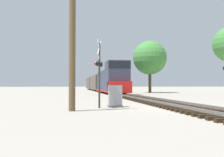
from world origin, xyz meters
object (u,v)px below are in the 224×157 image
(relay_cabinet, at_px, (115,96))
(utility_pole, at_px, (72,36))
(freight_train, at_px, (100,82))
(crossing_signal_near, at_px, (99,68))
(tree_mid_background, at_px, (150,58))

(relay_cabinet, relative_size, utility_pole, 0.18)
(freight_train, xyz_separation_m, relay_cabinet, (-3.70, -41.33, -1.26))
(crossing_signal_near, bearing_deg, freight_train, -167.09)
(crossing_signal_near, bearing_deg, relay_cabinet, 138.15)
(freight_train, height_order, tree_mid_background, tree_mid_background)
(crossing_signal_near, relative_size, relay_cabinet, 2.97)
(relay_cabinet, bearing_deg, utility_pole, -141.02)
(utility_pole, bearing_deg, relay_cabinet, 38.98)
(crossing_signal_near, distance_m, utility_pole, 2.69)
(crossing_signal_near, xyz_separation_m, relay_cabinet, (1.07, 0.58, -1.72))
(freight_train, distance_m, crossing_signal_near, 42.19)
(freight_train, distance_m, tree_mid_background, 15.30)
(relay_cabinet, height_order, tree_mid_background, tree_mid_background)
(utility_pole, bearing_deg, freight_train, 81.70)
(freight_train, bearing_deg, tree_mid_background, -59.54)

